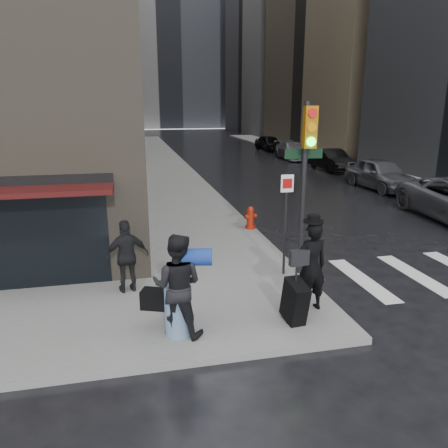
{
  "coord_description": "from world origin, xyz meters",
  "views": [
    {
      "loc": [
        -2.47,
        -8.75,
        4.55
      ],
      "look_at": [
        0.09,
        2.65,
        1.3
      ],
      "focal_mm": 35.0,
      "sensor_mm": 36.0,
      "label": 1
    }
  ],
  "objects_px": {
    "man_greycoat": "(127,256)",
    "traffic_light": "(304,167)",
    "man_overcoat": "(308,272)",
    "parked_car_2": "(331,160)",
    "parked_car_1": "(380,174)",
    "fire_hydrant": "(250,219)",
    "parked_car_3": "(292,151)",
    "man_jeans": "(177,285)",
    "parked_car_4": "(269,143)"
  },
  "relations": [
    {
      "from": "man_greycoat",
      "to": "traffic_light",
      "type": "xyz_separation_m",
      "value": [
        4.44,
        0.11,
        1.98
      ]
    },
    {
      "from": "man_overcoat",
      "to": "traffic_light",
      "type": "height_order",
      "value": "traffic_light"
    },
    {
      "from": "man_greycoat",
      "to": "parked_car_2",
      "type": "xyz_separation_m",
      "value": [
        13.97,
        17.78,
        -0.3
      ]
    },
    {
      "from": "parked_car_1",
      "to": "fire_hydrant",
      "type": "bearing_deg",
      "value": -146.86
    },
    {
      "from": "man_overcoat",
      "to": "parked_car_3",
      "type": "relative_size",
      "value": 0.45
    },
    {
      "from": "parked_car_1",
      "to": "traffic_light",
      "type": "bearing_deg",
      "value": -131.68
    },
    {
      "from": "man_overcoat",
      "to": "man_jeans",
      "type": "distance_m",
      "value": 2.85
    },
    {
      "from": "parked_car_4",
      "to": "fire_hydrant",
      "type": "bearing_deg",
      "value": -114.53
    },
    {
      "from": "man_greycoat",
      "to": "parked_car_1",
      "type": "xyz_separation_m",
      "value": [
        13.55,
        11.06,
        -0.21
      ]
    },
    {
      "from": "traffic_light",
      "to": "parked_car_3",
      "type": "xyz_separation_m",
      "value": [
        9.28,
        24.4,
        -2.31
      ]
    },
    {
      "from": "parked_car_4",
      "to": "man_jeans",
      "type": "bearing_deg",
      "value": -115.99
    },
    {
      "from": "man_jeans",
      "to": "man_greycoat",
      "type": "relative_size",
      "value": 1.16
    },
    {
      "from": "parked_car_2",
      "to": "parked_car_3",
      "type": "height_order",
      "value": "parked_car_2"
    },
    {
      "from": "parked_car_4",
      "to": "traffic_light",
      "type": "bearing_deg",
      "value": -111.74
    },
    {
      "from": "parked_car_1",
      "to": "parked_car_3",
      "type": "relative_size",
      "value": 1.0
    },
    {
      "from": "man_jeans",
      "to": "man_greycoat",
      "type": "bearing_deg",
      "value": -46.74
    },
    {
      "from": "parked_car_1",
      "to": "man_jeans",
      "type": "bearing_deg",
      "value": -135.33
    },
    {
      "from": "parked_car_2",
      "to": "man_jeans",
      "type": "bearing_deg",
      "value": -123.35
    },
    {
      "from": "traffic_light",
      "to": "man_greycoat",
      "type": "bearing_deg",
      "value": -177.05
    },
    {
      "from": "man_greycoat",
      "to": "parked_car_4",
      "type": "bearing_deg",
      "value": -125.17
    },
    {
      "from": "parked_car_3",
      "to": "parked_car_4",
      "type": "relative_size",
      "value": 1.12
    },
    {
      "from": "man_greycoat",
      "to": "parked_car_1",
      "type": "relative_size",
      "value": 0.36
    },
    {
      "from": "man_jeans",
      "to": "parked_car_2",
      "type": "relative_size",
      "value": 0.46
    },
    {
      "from": "fire_hydrant",
      "to": "man_greycoat",
      "type": "bearing_deg",
      "value": -133.44
    },
    {
      "from": "parked_car_1",
      "to": "parked_car_4",
      "type": "distance_m",
      "value": 20.16
    },
    {
      "from": "man_overcoat",
      "to": "fire_hydrant",
      "type": "xyz_separation_m",
      "value": [
        0.63,
        6.58,
        -0.56
      ]
    },
    {
      "from": "parked_car_4",
      "to": "man_greycoat",
      "type": "bearing_deg",
      "value": -118.82
    },
    {
      "from": "fire_hydrant",
      "to": "parked_car_1",
      "type": "distance_m",
      "value": 11.21
    },
    {
      "from": "man_overcoat",
      "to": "parked_car_4",
      "type": "xyz_separation_m",
      "value": [
        10.19,
        33.17,
        -0.33
      ]
    },
    {
      "from": "man_jeans",
      "to": "parked_car_1",
      "type": "xyz_separation_m",
      "value": [
        12.63,
        13.36,
        -0.35
      ]
    },
    {
      "from": "traffic_light",
      "to": "parked_car_4",
      "type": "relative_size",
      "value": 1.02
    },
    {
      "from": "man_jeans",
      "to": "traffic_light",
      "type": "height_order",
      "value": "traffic_light"
    },
    {
      "from": "man_overcoat",
      "to": "parked_car_4",
      "type": "bearing_deg",
      "value": -112.53
    },
    {
      "from": "man_greycoat",
      "to": "parked_car_2",
      "type": "relative_size",
      "value": 0.39
    },
    {
      "from": "parked_car_2",
      "to": "fire_hydrant",
      "type": "bearing_deg",
      "value": -126.42
    },
    {
      "from": "traffic_light",
      "to": "parked_car_2",
      "type": "height_order",
      "value": "traffic_light"
    },
    {
      "from": "man_greycoat",
      "to": "parked_car_4",
      "type": "distance_m",
      "value": 34.19
    },
    {
      "from": "parked_car_3",
      "to": "fire_hydrant",
      "type": "bearing_deg",
      "value": -113.77
    },
    {
      "from": "parked_car_2",
      "to": "parked_car_4",
      "type": "xyz_separation_m",
      "value": [
        -0.02,
        13.44,
        0.0
      ]
    },
    {
      "from": "man_jeans",
      "to": "parked_car_1",
      "type": "distance_m",
      "value": 18.38
    },
    {
      "from": "parked_car_4",
      "to": "parked_car_2",
      "type": "bearing_deg",
      "value": -94.65
    },
    {
      "from": "man_jeans",
      "to": "traffic_light",
      "type": "bearing_deg",
      "value": -124.35
    },
    {
      "from": "man_jeans",
      "to": "man_overcoat",
      "type": "bearing_deg",
      "value": -151.82
    },
    {
      "from": "man_greycoat",
      "to": "fire_hydrant",
      "type": "relative_size",
      "value": 2.18
    },
    {
      "from": "man_jeans",
      "to": "parked_car_2",
      "type": "height_order",
      "value": "man_jeans"
    },
    {
      "from": "traffic_light",
      "to": "parked_car_3",
      "type": "distance_m",
      "value": 26.2
    },
    {
      "from": "man_overcoat",
      "to": "man_jeans",
      "type": "bearing_deg",
      "value": 1.39
    },
    {
      "from": "man_overcoat",
      "to": "parked_car_2",
      "type": "distance_m",
      "value": 22.23
    },
    {
      "from": "man_greycoat",
      "to": "traffic_light",
      "type": "distance_m",
      "value": 4.86
    },
    {
      "from": "man_greycoat",
      "to": "parked_car_3",
      "type": "height_order",
      "value": "man_greycoat"
    }
  ]
}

